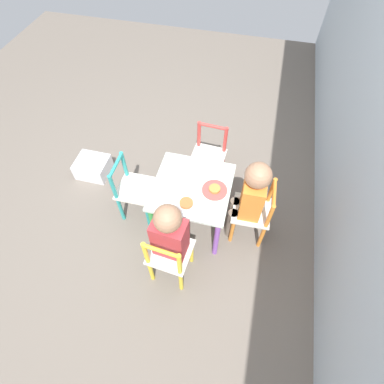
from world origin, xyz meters
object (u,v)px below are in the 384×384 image
Objects in this scene: child_back at (250,196)px; storage_bin at (93,167)px; chair_teal at (133,190)px; chair_orange at (254,213)px; chair_red at (208,157)px; plate_right at (186,204)px; kids_table at (192,193)px; chair_yellow at (169,256)px; plate_back at (215,190)px; child_right at (171,235)px.

storage_bin is (-0.26, -1.34, -0.38)m from child_back.
storage_bin is (-0.28, -0.50, -0.19)m from chair_teal.
chair_orange is 1.00× the size of chair_red.
chair_orange is at bearing -42.49° from chair_red.
chair_teal is at bearing -108.59° from plate_right.
chair_teal is 0.51m from plate_right.
plate_right is (0.16, -0.39, 0.00)m from child_back.
chair_orange reaches higher than storage_bin.
kids_table is 0.97× the size of chair_orange.
chair_yellow and chair_teal have the same top height.
kids_table is at bearing -90.00° from chair_red.
chair_orange is 2.00× the size of storage_bin.
plate_back is at bearing 90.00° from kids_table.
chair_orange is 0.35m from plate_back.
chair_red is 0.50m from plate_back.
plate_back is at bearing -70.71° from chair_red.
chair_orange and chair_red have the same top height.
chair_red is 0.65m from chair_teal.
chair_teal is 0.85m from child_back.
plate_right reaches higher than storage_bin.
chair_teal reaches higher than plate_right.
kids_table is at bearing -90.00° from chair_yellow.
child_back reaches higher than plate_back.
kids_table is 1.93× the size of storage_bin.
child_right is 0.23m from plate_right.
kids_table is at bearing -90.00° from chair_teal.
chair_red is at bearing -137.51° from chair_orange.
chair_orange is 1.00× the size of chair_yellow.
chair_red is at bearing 99.99° from storage_bin.
chair_teal is at bearing -37.50° from child_right.
plate_right is (0.60, -0.03, 0.19)m from chair_red.
chair_teal is 3.19× the size of plate_back.
chair_yellow is 1.00× the size of chair_red.
plate_right is (0.17, -0.45, 0.19)m from chair_orange.
child_right reaches higher than plate_back.
chair_red is at bearing -164.14° from plate_back.
child_back is (0.00, -0.06, 0.19)m from chair_orange.
storage_bin is (-0.43, -0.95, -0.39)m from plate_right.
child_right is 3.87× the size of plate_right.
chair_teal is 0.71× the size of child_back.
plate_back is (0.01, -0.23, 0.00)m from child_back.
plate_back is (0.00, 0.15, 0.09)m from kids_table.
plate_right is at bearing 65.84° from storage_bin.
chair_teal is 2.76× the size of plate_right.
child_right is at bearing -8.72° from plate_right.
chair_yellow is at bearing -23.60° from plate_back.
child_back is 2.80× the size of storage_bin.
chair_orange is at bearing -89.41° from chair_teal.
plate_right is (0.15, -0.15, -0.00)m from plate_back.
chair_yellow is 2.76× the size of plate_right.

